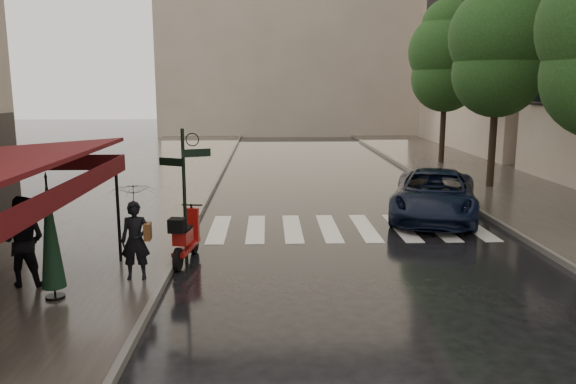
{
  "coord_description": "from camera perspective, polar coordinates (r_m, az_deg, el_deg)",
  "views": [
    {
      "loc": [
        0.71,
        -9.61,
        4.04
      ],
      "look_at": [
        1.21,
        4.27,
        1.4
      ],
      "focal_mm": 35.0,
      "sensor_mm": 36.0,
      "label": 1
    }
  ],
  "objects": [
    {
      "name": "curb_far",
      "position": [
        22.98,
        15.03,
        0.46
      ],
      "size": [
        0.12,
        60.0,
        0.16
      ],
      "primitive_type": "cube",
      "color": "#595651",
      "rests_on": "ground"
    },
    {
      "name": "crosswalk",
      "position": [
        16.28,
        6.02,
        -3.64
      ],
      "size": [
        7.85,
        3.2,
        0.01
      ],
      "color": "silver",
      "rests_on": "ground"
    },
    {
      "name": "ground",
      "position": [
        10.45,
        -5.93,
        -12.04
      ],
      "size": [
        120.0,
        120.0,
        0.0
      ],
      "primitive_type": "plane",
      "color": "black",
      "rests_on": "ground"
    },
    {
      "name": "pedestrian_terrace",
      "position": [
        12.28,
        -25.32,
        -4.51
      ],
      "size": [
        0.89,
        0.7,
        1.81
      ],
      "primitive_type": "imported",
      "rotation": [
        0.0,
        0.0,
        3.13
      ],
      "color": "black",
      "rests_on": "sidewalk_near"
    },
    {
      "name": "parasol_back",
      "position": [
        11.2,
        -23.01,
        -3.85
      ],
      "size": [
        0.44,
        0.44,
        2.35
      ],
      "color": "black",
      "rests_on": "sidewalk_near"
    },
    {
      "name": "scooter",
      "position": [
        13.18,
        -10.4,
        -4.66
      ],
      "size": [
        0.61,
        1.87,
        1.23
      ],
      "rotation": [
        0.0,
        0.0,
        -0.13
      ],
      "color": "black",
      "rests_on": "ground"
    },
    {
      "name": "sidewalk_far",
      "position": [
        23.96,
        21.44,
        0.45
      ],
      "size": [
        5.5,
        60.0,
        0.12
      ],
      "primitive_type": "cube",
      "color": "#38332D",
      "rests_on": "ground"
    },
    {
      "name": "tree_mid",
      "position": [
        23.38,
        20.66,
        13.9
      ],
      "size": [
        3.8,
        3.8,
        8.34
      ],
      "color": "black",
      "rests_on": "sidewalk_far"
    },
    {
      "name": "haussmann_far",
      "position": [
        39.3,
        22.77,
        17.58
      ],
      "size": [
        8.0,
        16.0,
        18.5
      ],
      "primitive_type": "cube",
      "color": "gray",
      "rests_on": "ground"
    },
    {
      "name": "signpost",
      "position": [
        12.94,
        -10.48,
        0.76
      ],
      "size": [
        1.17,
        0.29,
        3.1
      ],
      "color": "black",
      "rests_on": "ground"
    },
    {
      "name": "curb_near",
      "position": [
        22.08,
        -7.64,
        0.32
      ],
      "size": [
        0.12,
        60.0,
        0.16
      ],
      "primitive_type": "cube",
      "color": "#595651",
      "rests_on": "ground"
    },
    {
      "name": "pedestrian_with_umbrella",
      "position": [
        11.7,
        -15.4,
        -0.98
      ],
      "size": [
        1.01,
        1.03,
        2.43
      ],
      "rotation": [
        0.0,
        0.0,
        0.06
      ],
      "color": "black",
      "rests_on": "sidewalk_near"
    },
    {
      "name": "tree_far",
      "position": [
        30.02,
        15.79,
        13.07
      ],
      "size": [
        3.8,
        3.8,
        8.16
      ],
      "color": "black",
      "rests_on": "sidewalk_far"
    },
    {
      "name": "parked_car",
      "position": [
        17.87,
        14.65,
        -0.24
      ],
      "size": [
        3.93,
        5.8,
        1.48
      ],
      "primitive_type": "imported",
      "rotation": [
        0.0,
        0.0,
        -0.3
      ],
      "color": "black",
      "rests_on": "ground"
    },
    {
      "name": "backdrop_building",
      "position": [
        48.04,
        0.73,
        17.88
      ],
      "size": [
        22.0,
        6.0,
        20.0
      ],
      "primitive_type": "cube",
      "color": "gray",
      "rests_on": "ground"
    },
    {
      "name": "sidewalk_near",
      "position": [
        22.58,
        -15.36,
        0.22
      ],
      "size": [
        6.0,
        60.0,
        0.12
      ],
      "primitive_type": "cube",
      "color": "#38332D",
      "rests_on": "ground"
    }
  ]
}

